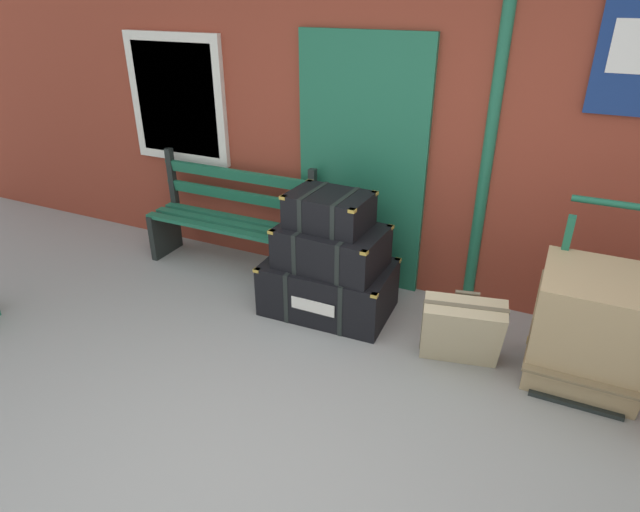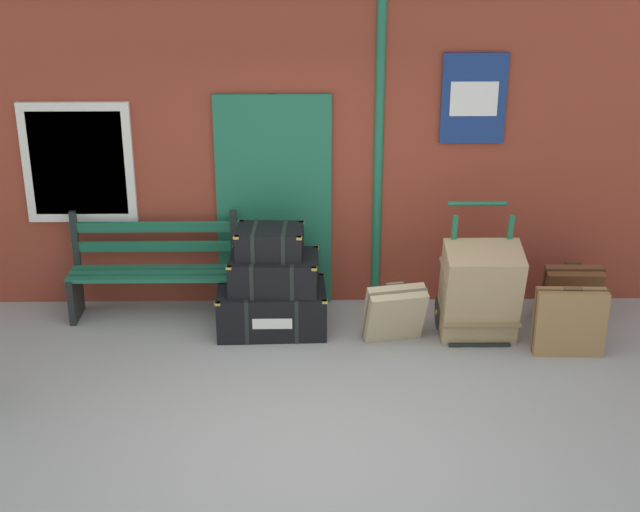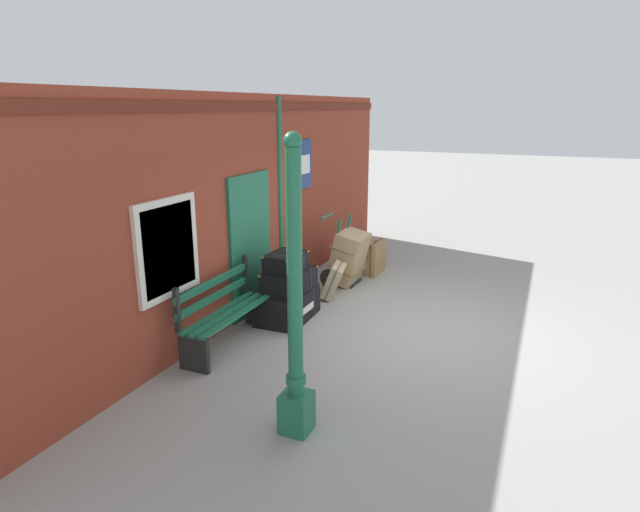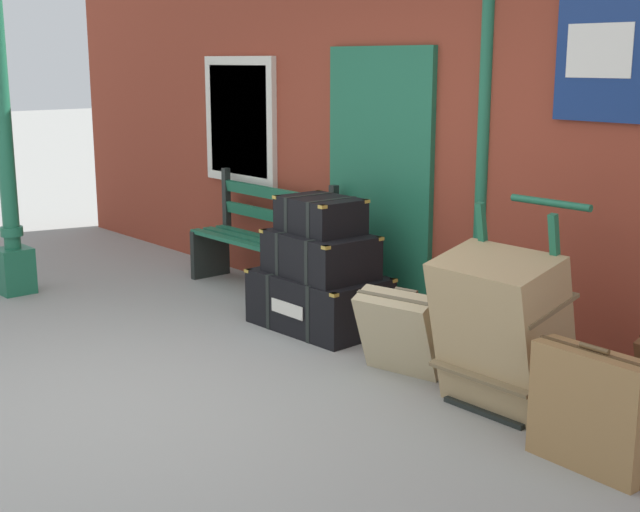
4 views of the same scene
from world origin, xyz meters
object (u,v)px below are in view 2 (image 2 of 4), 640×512
large_brown_trunk (480,292)px  suitcase_charcoal (394,313)px  steamer_trunk_top (270,242)px  porters_trolley (475,304)px  steamer_trunk_middle (274,272)px  suitcase_oxblood (571,292)px  suitcase_tan (570,322)px  steamer_trunk_base (272,308)px  platform_bench (154,272)px

large_brown_trunk → suitcase_charcoal: size_ratio=1.61×
steamer_trunk_top → porters_trolley: 1.99m
steamer_trunk_middle → suitcase_charcoal: steamer_trunk_middle is taller
large_brown_trunk → suitcase_oxblood: size_ratio=1.65×
porters_trolley → suitcase_oxblood: (0.95, 0.23, 0.01)m
suitcase_charcoal → suitcase_tan: 1.55m
steamer_trunk_middle → suitcase_charcoal: 1.16m
suitcase_tan → suitcase_charcoal: bearing=171.0°
suitcase_oxblood → suitcase_tan: suitcase_tan is taller
steamer_trunk_base → suitcase_charcoal: (1.12, -0.27, 0.08)m
porters_trolley → suitcase_charcoal: porters_trolley is taller
steamer_trunk_base → suitcase_charcoal: bearing=-13.7°
large_brown_trunk → suitcase_oxblood: 1.05m
platform_bench → suitcase_oxblood: 3.98m
platform_bench → suitcase_charcoal: size_ratio=2.70×
steamer_trunk_middle → steamer_trunk_top: 0.29m
steamer_trunk_base → steamer_trunk_middle: 0.37m
suitcase_tan → steamer_trunk_middle: bearing=169.2°
large_brown_trunk → platform_bench: bearing=169.1°
steamer_trunk_base → suitcase_charcoal: size_ratio=1.74×
porters_trolley → steamer_trunk_base: bearing=177.8°
platform_bench → steamer_trunk_top: platform_bench is taller
steamer_trunk_base → steamer_trunk_top: bearing=108.5°
platform_bench → suitcase_charcoal: 2.34m
porters_trolley → steamer_trunk_top: bearing=177.3°
steamer_trunk_middle → porters_trolley: bearing=-1.8°
steamer_trunk_base → suitcase_tan: (2.65, -0.51, 0.09)m
suitcase_tan → steamer_trunk_top: bearing=168.7°
steamer_trunk_middle → suitcase_tan: bearing=-10.8°
suitcase_charcoal → large_brown_trunk: bearing=2.0°
porters_trolley → suitcase_charcoal: 0.80m
steamer_trunk_middle → porters_trolley: 1.89m
steamer_trunk_top → porters_trolley: (1.90, -0.09, -0.60)m
porters_trolley → suitcase_tan: (0.76, -0.44, 0.03)m
steamer_trunk_base → suitcase_tan: size_ratio=1.59×
suitcase_charcoal → steamer_trunk_top: bearing=165.5°
platform_bench → suitcase_oxblood: bearing=-2.6°
large_brown_trunk → steamer_trunk_base: bearing=172.6°
suitcase_oxblood → platform_bench: bearing=177.4°
steamer_trunk_top → suitcase_oxblood: 2.91m
steamer_trunk_top → porters_trolley: bearing=-2.7°
steamer_trunk_middle → suitcase_tan: steamer_trunk_middle is taller
steamer_trunk_top → suitcase_tan: size_ratio=0.98×
large_brown_trunk → suitcase_oxblood: (0.95, 0.40, -0.19)m
platform_bench → steamer_trunk_base: 1.20m
steamer_trunk_middle → platform_bench: bearing=163.2°
porters_trolley → suitcase_charcoal: bearing=-165.4°
platform_bench → large_brown_trunk: bearing=-10.9°
steamer_trunk_middle → large_brown_trunk: large_brown_trunk is taller
suitcase_charcoal → steamer_trunk_base: bearing=166.3°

